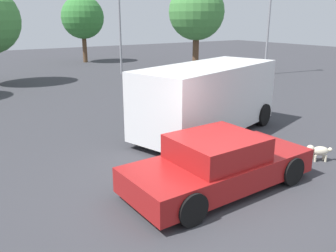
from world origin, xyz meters
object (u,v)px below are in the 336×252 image
Objects in this scene: dog at (318,151)px; sedan_foreground at (218,164)px; van_white at (207,98)px; pedestrian at (136,96)px.

sedan_foreground is at bearing 27.72° from dog.
van_white is 3.57× the size of pedestrian.
van_white is (-0.96, 3.37, 0.91)m from dog.
pedestrian is at bearing -36.35° from dog.
van_white reaches higher than sedan_foreground.
dog is (3.18, -0.30, -0.27)m from sedan_foreground.
sedan_foreground is 5.62m from pedestrian.
van_white reaches higher than dog.
dog is 3.62m from van_white.
van_white is (2.22, 3.07, 0.63)m from sedan_foreground.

